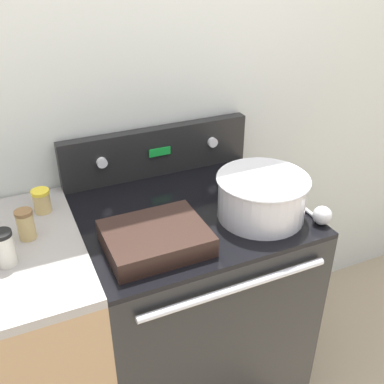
{
  "coord_description": "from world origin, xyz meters",
  "views": [
    {
      "loc": [
        -0.56,
        -0.91,
        1.8
      ],
      "look_at": [
        0.02,
        0.36,
        1.0
      ],
      "focal_mm": 42.0,
      "sensor_mm": 36.0,
      "label": 1
    }
  ],
  "objects_px": {
    "mixing_bowl": "(262,195)",
    "ladle": "(318,214)",
    "casserole_dish": "(156,237)",
    "spice_jar_yellow_cap": "(42,201)",
    "spice_jar_black_cap": "(4,248)",
    "spice_jar_brown_cap": "(26,224)"
  },
  "relations": [
    {
      "from": "spice_jar_yellow_cap",
      "to": "spice_jar_black_cap",
      "type": "height_order",
      "value": "spice_jar_black_cap"
    },
    {
      "from": "mixing_bowl",
      "to": "spice_jar_black_cap",
      "type": "relative_size",
      "value": 2.83
    },
    {
      "from": "ladle",
      "to": "casserole_dish",
      "type": "bearing_deg",
      "value": 171.13
    },
    {
      "from": "spice_jar_yellow_cap",
      "to": "casserole_dish",
      "type": "bearing_deg",
      "value": -49.53
    },
    {
      "from": "mixing_bowl",
      "to": "casserole_dish",
      "type": "height_order",
      "value": "mixing_bowl"
    },
    {
      "from": "spice_jar_brown_cap",
      "to": "spice_jar_black_cap",
      "type": "distance_m",
      "value": 0.13
    },
    {
      "from": "mixing_bowl",
      "to": "ladle",
      "type": "distance_m",
      "value": 0.21
    },
    {
      "from": "mixing_bowl",
      "to": "ladle",
      "type": "xyz_separation_m",
      "value": [
        0.17,
        -0.11,
        -0.06
      ]
    },
    {
      "from": "spice_jar_black_cap",
      "to": "mixing_bowl",
      "type": "bearing_deg",
      "value": -4.68
    },
    {
      "from": "mixing_bowl",
      "to": "spice_jar_black_cap",
      "type": "bearing_deg",
      "value": 175.32
    },
    {
      "from": "casserole_dish",
      "to": "spice_jar_yellow_cap",
      "type": "height_order",
      "value": "spice_jar_yellow_cap"
    },
    {
      "from": "mixing_bowl",
      "to": "ladle",
      "type": "bearing_deg",
      "value": -32.93
    },
    {
      "from": "casserole_dish",
      "to": "spice_jar_brown_cap",
      "type": "bearing_deg",
      "value": 151.07
    },
    {
      "from": "casserole_dish",
      "to": "spice_jar_black_cap",
      "type": "distance_m",
      "value": 0.44
    },
    {
      "from": "spice_jar_black_cap",
      "to": "ladle",
      "type": "bearing_deg",
      "value": -9.95
    },
    {
      "from": "spice_jar_yellow_cap",
      "to": "spice_jar_black_cap",
      "type": "xyz_separation_m",
      "value": [
        -0.14,
        -0.26,
        0.01
      ]
    },
    {
      "from": "ladle",
      "to": "spice_jar_brown_cap",
      "type": "bearing_deg",
      "value": 162.69
    },
    {
      "from": "ladle",
      "to": "spice_jar_black_cap",
      "type": "distance_m",
      "value": 1.01
    },
    {
      "from": "spice_jar_yellow_cap",
      "to": "mixing_bowl",
      "type": "bearing_deg",
      "value": -25.23
    },
    {
      "from": "casserole_dish",
      "to": "spice_jar_black_cap",
      "type": "height_order",
      "value": "spice_jar_black_cap"
    },
    {
      "from": "casserole_dish",
      "to": "spice_jar_brown_cap",
      "type": "distance_m",
      "value": 0.42
    },
    {
      "from": "mixing_bowl",
      "to": "casserole_dish",
      "type": "xyz_separation_m",
      "value": [
        -0.4,
        -0.02,
        -0.05
      ]
    }
  ]
}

